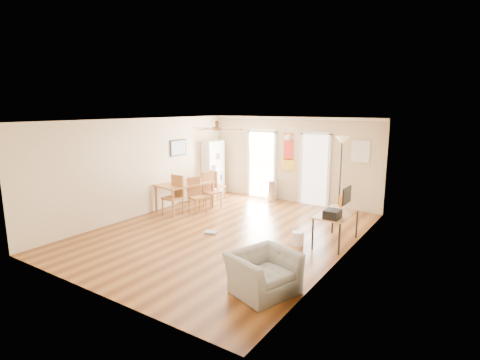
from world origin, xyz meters
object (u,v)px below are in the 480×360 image
Objects in this scene: torchiere_lamp at (340,175)px; armchair at (263,273)px; trash_can at (273,190)px; dining_chair_right_a at (212,190)px; bookshelf at (213,168)px; dining_chair_far at (218,185)px; dining_chair_right_b at (197,196)px; printer at (332,214)px; wastebasket_a at (298,238)px; dining_chair_near at (172,196)px; computer_desk at (336,228)px; dining_table at (185,196)px.

torchiere_lamp is 5.23m from armchair.
torchiere_lamp reaches higher than trash_can.
trash_can is (1.08, 1.69, -0.18)m from dining_chair_right_a.
dining_chair_far is at bearing -17.93° from bookshelf.
printer is (4.05, -0.64, 0.28)m from dining_chair_right_b.
wastebasket_a is (-0.70, -0.08, -0.63)m from printer.
torchiere_lamp is 3.12m from wastebasket_a.
dining_chair_near is at bearing 107.11° from dining_chair_far.
torchiere_lamp is 7.24× the size of wastebasket_a.
trash_can is 0.52× the size of computer_desk.
dining_chair_near reaches higher than computer_desk.
dining_table reaches higher than computer_desk.
bookshelf is 5.64m from printer.
wastebasket_a is at bearing -96.77° from dining_chair_right_a.
dining_chair_right_b is at bearing 122.43° from dining_chair_far.
dining_table is 4.00m from wastebasket_a.
armchair reaches higher than wastebasket_a.
dining_chair_right_a reaches higher than armchair.
computer_desk is 4.38× the size of wastebasket_a.
printer reaches higher than wastebasket_a.
dining_chair_right_a reaches higher than dining_chair_far.
dining_chair_near reaches higher than trash_can.
dining_chair_right_b reaches higher than armchair.
wastebasket_a is 2.22m from armchair.
dining_chair_right_b is at bearing -145.05° from torchiere_lamp.
computer_desk is (4.51, -1.83, -0.11)m from dining_chair_far.
dining_chair_near is at bearing -79.87° from dining_table.
armchair is (4.70, -4.86, -0.58)m from bookshelf.
armchair is at bearing 147.93° from dining_chair_far.
dining_table is at bearing 74.37° from armchair.
armchair is at bearing -28.19° from bookshelf.
dining_table is 4.54m from computer_desk.
dining_chair_near is at bearing 176.93° from wastebasket_a.
dining_chair_right_a reaches higher than dining_chair_right_b.
wastebasket_a is at bearing -14.19° from bookshelf.
dining_chair_near is (-0.44, -1.19, 0.02)m from dining_chair_right_a.
wastebasket_a is (3.35, -0.72, -0.34)m from dining_chair_right_b.
computer_desk is at bearing -3.59° from dining_table.
bookshelf is 1.85× the size of dining_chair_right_b.
dining_chair_far is 0.43× the size of torchiere_lamp.
armchair is at bearing -97.66° from printer.
dining_chair_near reaches higher than dining_chair_far.
dining_chair_near reaches higher than dining_chair_right_b.
dining_chair_far is (-0.53, 1.66, -0.04)m from dining_chair_right_b.
printer is at bearing 11.73° from armchair.
dining_chair_near is 4.82m from armchair.
dining_chair_right_b is 0.46× the size of torchiere_lamp.
dining_chair_right_a is at bearing 132.77° from dining_chair_far.
dining_chair_far reaches higher than dining_table.
dining_table is at bearing 170.68° from printer.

